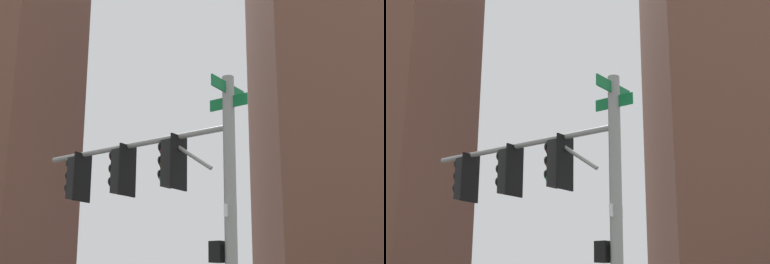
# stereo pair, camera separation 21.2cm
# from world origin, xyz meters

# --- Properties ---
(signal_pole_assembly) EXTENTS (3.44, 4.67, 6.39)m
(signal_pole_assembly) POSITION_xyz_m (1.13, 1.70, 4.17)
(signal_pole_assembly) COLOR gray
(signal_pole_assembly) RESTS_ON ground_plane
(building_brick_nearside) EXTENTS (26.93, 17.81, 42.44)m
(building_brick_nearside) POSITION_xyz_m (45.12, -14.24, 21.22)
(building_brick_nearside) COLOR brown
(building_brick_nearside) RESTS_ON ground_plane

